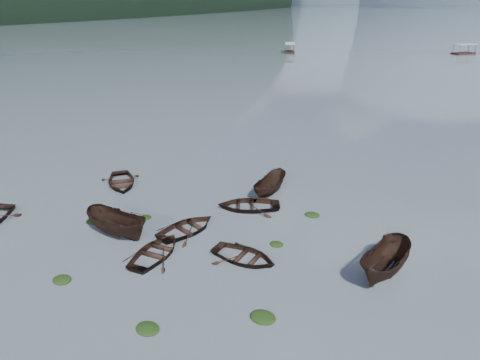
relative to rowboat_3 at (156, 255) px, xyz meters
The scene contains 21 objects.
ground_plane 3.95m from the rowboat_3, 73.22° to the right, with size 2400.00×2400.00×0.00m, color #535D68.
haze_mtn_a 932.85m from the rowboat_3, 106.11° to the left, with size 520.00×520.00×280.00m, color #475666.
haze_mtn_b 898.15m from the rowboat_3, 93.76° to the left, with size 520.00×520.00×340.00m, color #475666.
rowboat_1 3.21m from the rowboat_3, 90.61° to the left, with size 3.00×4.20×0.87m, color black.
rowboat_2 3.75m from the rowboat_3, 168.74° to the left, with size 1.86×4.93×1.91m, color black.
rowboat_3 is the anchor object (origin of this frame).
rowboat_4 5.20m from the rowboat_3, 23.91° to the left, with size 2.85×4.00×0.83m, color black.
rowboat_5 13.03m from the rowboat_3, 20.44° to the left, with size 1.86×4.95×1.91m, color black.
rowboat_6 11.36m from the rowboat_3, 143.25° to the left, with size 3.19×4.47×0.93m, color black.
rowboat_7 8.30m from the rowboat_3, 76.52° to the left, with size 3.19×4.47×0.93m, color black.
rowboat_8 11.35m from the rowboat_3, 79.14° to the left, with size 1.59×4.22×1.63m, color black.
weed_clump_0 5.26m from the rowboat_3, 123.43° to the right, with size 1.09×0.89×0.24m, color black.
weed_clump_1 6.47m from the rowboat_3, behind, with size 0.93×0.75×0.21m, color black.
weed_clump_2 6.20m from the rowboat_3, 54.67° to the right, with size 1.19×0.95×0.26m, color black.
weed_clump_3 7.30m from the rowboat_3, 37.94° to the left, with size 0.88×0.74×0.19m, color black.
weed_clump_4 8.10m from the rowboat_3, 12.97° to the right, with size 1.28×1.02×0.27m, color black.
weed_clump_5 4.19m from the rowboat_3, 167.29° to the left, with size 1.01×0.81×0.21m, color black.
weed_clump_6 4.96m from the rowboat_3, 137.33° to the left, with size 0.82×0.69×0.17m, color black.
weed_clump_7 11.20m from the rowboat_3, 55.32° to the left, with size 1.07×0.86×0.23m, color black.
pontoon_left 101.16m from the rowboat_3, 108.21° to the left, with size 2.65×6.37×2.44m, color black, non-canonical shape.
pontoon_centre 116.51m from the rowboat_3, 85.01° to the left, with size 2.65×6.35×2.44m, color black, non-canonical shape.
Camera 1 is at (13.54, -12.66, 14.08)m, focal length 32.00 mm.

